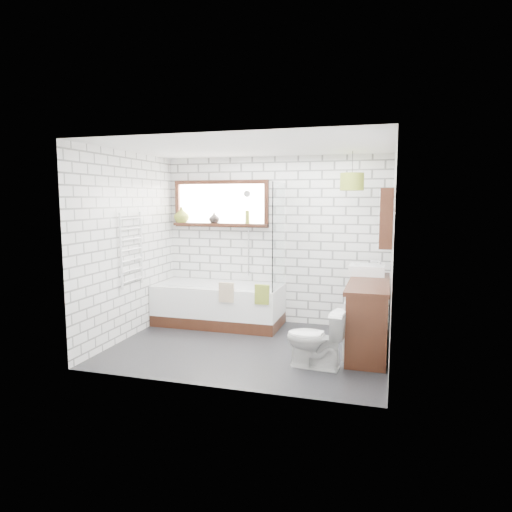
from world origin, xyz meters
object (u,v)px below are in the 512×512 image
(vanity, at_px, (369,316))
(bathtub, at_px, (219,304))
(toilet, at_px, (315,339))
(pendant, at_px, (352,182))
(basin, at_px, (367,270))

(vanity, bearing_deg, bathtub, 165.10)
(toilet, xyz_separation_m, pendant, (0.26, 1.31, 1.77))
(vanity, height_order, basin, basin)
(bathtub, xyz_separation_m, toilet, (1.66, -1.36, 0.03))
(vanity, xyz_separation_m, pendant, (-0.29, 0.54, 1.67))
(toilet, bearing_deg, basin, 164.18)
(vanity, height_order, toilet, vanity)
(bathtub, xyz_separation_m, vanity, (2.21, -0.59, 0.13))
(vanity, bearing_deg, toilet, -125.12)
(basin, bearing_deg, toilet, -110.82)
(bathtub, relative_size, pendant, 5.99)
(bathtub, distance_m, toilet, 2.15)
(bathtub, bearing_deg, pendant, -1.44)
(vanity, height_order, pendant, pendant)
(bathtub, distance_m, basin, 2.24)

